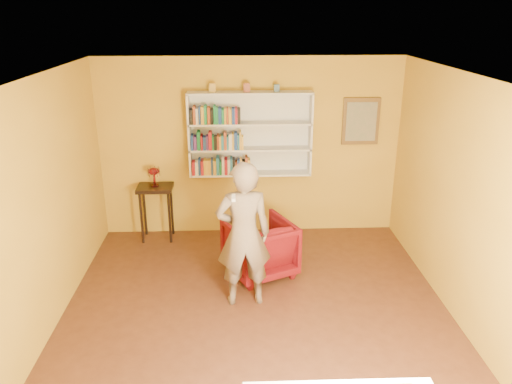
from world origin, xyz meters
TOP-DOWN VIEW (x-y plane):
  - room_shell at (0.00, 0.00)m, footprint 5.30×5.80m
  - bookshelf at (0.00, 2.41)m, footprint 1.80×0.29m
  - books_row_lower at (-0.42, 2.30)m, footprint 0.86×0.18m
  - books_row_middle at (-0.48, 2.30)m, footprint 0.76×0.19m
  - books_row_upper at (-0.50, 2.30)m, footprint 0.72×0.19m
  - ornament_left at (-0.53, 2.35)m, footprint 0.09×0.09m
  - ornament_centre at (-0.05, 2.35)m, footprint 0.09×0.09m
  - ornament_right at (0.38, 2.35)m, footprint 0.08×0.08m
  - framed_painting at (1.65, 2.46)m, footprint 0.55×0.05m
  - console_table at (-1.42, 2.25)m, footprint 0.52×0.40m
  - ruby_lustre at (-1.42, 2.25)m, footprint 0.18×0.18m
  - armchair at (0.08, 1.11)m, footprint 1.06×1.08m
  - person at (-0.14, 0.44)m, footprint 0.68×0.48m
  - game_remote at (-0.24, 0.14)m, footprint 0.04×0.15m

SIDE VIEW (x-z plane):
  - armchair at x=0.08m, z-range 0.00..0.75m
  - console_table at x=-1.42m, z-range 0.28..1.13m
  - person at x=-0.14m, z-range 0.00..1.76m
  - room_shell at x=0.00m, z-range -0.42..2.46m
  - ruby_lustre at x=-1.42m, z-range 0.91..1.20m
  - books_row_lower at x=-0.42m, z-range 1.00..1.26m
  - game_remote at x=-0.24m, z-range 1.44..1.47m
  - books_row_middle at x=-0.48m, z-range 1.37..1.64m
  - bookshelf at x=0.00m, z-range 0.98..2.21m
  - framed_painting at x=1.65m, z-range 1.40..2.10m
  - books_row_upper at x=-0.50m, z-range 1.76..2.02m
  - ornament_right at x=0.38m, z-range 2.21..2.32m
  - ornament_centre at x=-0.05m, z-range 2.21..2.34m
  - ornament_left at x=-0.53m, z-range 2.21..2.34m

